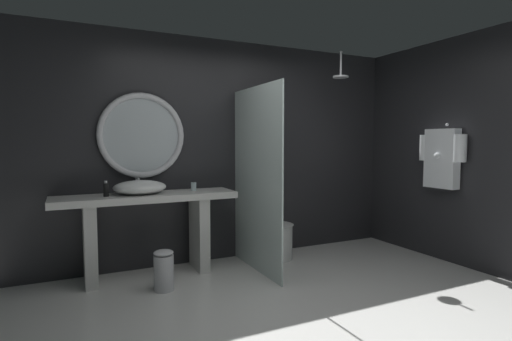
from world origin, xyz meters
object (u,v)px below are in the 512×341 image
rain_shower_head (341,74)px  waste_bin (164,270)px  soap_dispenser (106,189)px  round_wall_mirror (142,135)px  toilet (273,236)px  hanging_bathrobe (442,156)px  tumbler_cup (194,186)px  vessel_sink (140,187)px

rain_shower_head → waste_bin: rain_shower_head is taller
soap_dispenser → round_wall_mirror: round_wall_mirror is taller
waste_bin → round_wall_mirror: bearing=94.7°
round_wall_mirror → toilet: size_ratio=1.54×
round_wall_mirror → toilet: bearing=-7.5°
hanging_bathrobe → waste_bin: hanging_bathrobe is taller
tumbler_cup → soap_dispenser: bearing=-174.7°
tumbler_cup → rain_shower_head: size_ratio=0.30×
hanging_bathrobe → toilet: hanging_bathrobe is taller
round_wall_mirror → waste_bin: (0.06, -0.70, -1.28)m
round_wall_mirror → hanging_bathrobe: (3.18, -1.19, -0.23)m
toilet → waste_bin: (-1.45, -0.50, -0.06)m
tumbler_cup → toilet: size_ratio=0.16×
vessel_sink → round_wall_mirror: 0.58m
rain_shower_head → soap_dispenser: bearing=175.9°
soap_dispenser → waste_bin: 0.98m
vessel_sink → round_wall_mirror: bearing=72.2°
round_wall_mirror → waste_bin: bearing=-85.3°
soap_dispenser → hanging_bathrobe: bearing=-14.7°
tumbler_cup → round_wall_mirror: (-0.52, 0.17, 0.56)m
tumbler_cup → soap_dispenser: 0.92m
vessel_sink → round_wall_mirror: size_ratio=0.58×
vessel_sink → hanging_bathrobe: (3.25, -0.99, 0.31)m
round_wall_mirror → rain_shower_head: bearing=-11.0°
round_wall_mirror → rain_shower_head: rain_shower_head is taller
tumbler_cup → waste_bin: tumbler_cup is taller
vessel_sink → waste_bin: bearing=-75.8°
rain_shower_head → vessel_sink: bearing=174.3°
tumbler_cup → soap_dispenser: size_ratio=0.59×
round_wall_mirror → toilet: (1.51, -0.20, -1.21)m
vessel_sink → rain_shower_head: bearing=-5.7°
vessel_sink → rain_shower_head: size_ratio=1.69×
round_wall_mirror → hanging_bathrobe: size_ratio=1.22×
soap_dispenser → toilet: (1.90, 0.06, -0.68)m
tumbler_cup → waste_bin: bearing=-131.1°
soap_dispenser → waste_bin: bearing=-44.1°
round_wall_mirror → hanging_bathrobe: round_wall_mirror is taller
tumbler_cup → waste_bin: size_ratio=0.24×
soap_dispenser → hanging_bathrobe: hanging_bathrobe is taller
round_wall_mirror → rain_shower_head: (2.29, -0.44, 0.75)m
toilet → waste_bin: bearing=-161.0°
hanging_bathrobe → toilet: 2.18m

